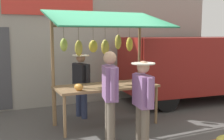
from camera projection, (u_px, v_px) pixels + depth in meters
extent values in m
plane|color=#514F4C|center=(106.00, 124.00, 6.24)|extent=(40.00, 40.00, 0.00)
cube|color=#9E998E|center=(75.00, 44.00, 8.00)|extent=(9.00, 0.25, 3.40)
cube|color=red|center=(50.00, 4.00, 7.43)|extent=(2.40, 0.06, 0.56)
cube|color=olive|center=(106.00, 86.00, 6.13)|extent=(2.20, 0.90, 0.05)
cylinder|color=olive|center=(65.00, 117.00, 5.40)|extent=(0.06, 0.06, 0.83)
cylinder|color=olive|center=(156.00, 105.00, 6.27)|extent=(0.06, 0.06, 0.83)
cylinder|color=olive|center=(55.00, 107.00, 6.10)|extent=(0.06, 0.06, 0.83)
cylinder|color=olive|center=(138.00, 98.00, 6.97)|extent=(0.06, 0.06, 0.83)
cylinder|color=olive|center=(53.00, 72.00, 6.00)|extent=(0.07, 0.07, 2.35)
cylinder|color=olive|center=(139.00, 67.00, 6.89)|extent=(0.07, 0.07, 2.35)
cylinder|color=olive|center=(99.00, 26.00, 6.32)|extent=(2.12, 0.06, 0.06)
cube|color=#23724C|center=(109.00, 19.00, 5.81)|extent=(2.50, 1.46, 0.39)
cylinder|color=brown|center=(130.00, 32.00, 6.68)|extent=(0.01, 0.01, 0.25)
ellipsoid|color=yellow|center=(130.00, 44.00, 6.72)|extent=(0.20, 0.19, 0.33)
cylinder|color=brown|center=(118.00, 31.00, 6.48)|extent=(0.01, 0.01, 0.18)
ellipsoid|color=gold|center=(118.00, 42.00, 6.52)|extent=(0.19, 0.20, 0.34)
cylinder|color=brown|center=(105.00, 33.00, 6.39)|extent=(0.01, 0.01, 0.29)
ellipsoid|color=gold|center=(105.00, 47.00, 6.44)|extent=(0.28, 0.27, 0.34)
cylinder|color=brown|center=(93.00, 33.00, 6.27)|extent=(0.01, 0.01, 0.30)
ellipsoid|color=yellow|center=(93.00, 46.00, 6.31)|extent=(0.25, 0.24, 0.28)
cylinder|color=brown|center=(78.00, 33.00, 6.11)|extent=(0.01, 0.01, 0.30)
ellipsoid|color=gold|center=(79.00, 48.00, 6.15)|extent=(0.19, 0.16, 0.34)
cylinder|color=brown|center=(64.00, 32.00, 5.97)|extent=(0.01, 0.01, 0.25)
ellipsoid|color=#B2CC4C|center=(64.00, 45.00, 6.00)|extent=(0.23, 0.24, 0.28)
ellipsoid|color=orange|center=(79.00, 87.00, 5.55)|extent=(0.21, 0.26, 0.14)
sphere|color=#729E4C|center=(109.00, 81.00, 6.08)|extent=(0.20, 0.20, 0.20)
cylinder|color=navy|center=(79.00, 101.00, 6.83)|extent=(0.14, 0.14, 0.75)
cylinder|color=navy|center=(84.00, 103.00, 6.64)|extent=(0.14, 0.14, 0.75)
cube|color=black|center=(81.00, 75.00, 6.65)|extent=(0.31, 0.49, 0.53)
cylinder|color=black|center=(75.00, 73.00, 6.87)|extent=(0.09, 0.09, 0.49)
cylinder|color=black|center=(88.00, 76.00, 6.42)|extent=(0.09, 0.09, 0.49)
sphere|color=#A87A5B|center=(81.00, 58.00, 6.60)|extent=(0.21, 0.21, 0.21)
cylinder|color=beige|center=(81.00, 55.00, 6.59)|extent=(0.39, 0.39, 0.02)
cylinder|color=#726656|center=(145.00, 130.00, 4.75)|extent=(0.14, 0.14, 0.76)
cylinder|color=#726656|center=(140.00, 126.00, 4.99)|extent=(0.14, 0.14, 0.76)
cube|color=#93669E|center=(143.00, 91.00, 4.78)|extent=(0.29, 0.49, 0.54)
cylinder|color=#93669E|center=(150.00, 93.00, 4.50)|extent=(0.09, 0.09, 0.50)
cylinder|color=#93669E|center=(137.00, 87.00, 5.06)|extent=(0.09, 0.09, 0.50)
sphere|color=tan|center=(143.00, 67.00, 4.73)|extent=(0.21, 0.21, 0.21)
cylinder|color=beige|center=(143.00, 63.00, 4.72)|extent=(0.40, 0.40, 0.02)
cylinder|color=#726656|center=(111.00, 125.00, 4.93)|extent=(0.14, 0.14, 0.84)
cylinder|color=#726656|center=(109.00, 120.00, 5.20)|extent=(0.14, 0.14, 0.84)
cube|color=#93669E|center=(110.00, 83.00, 4.97)|extent=(0.35, 0.55, 0.59)
cylinder|color=#93669E|center=(113.00, 85.00, 4.67)|extent=(0.09, 0.09, 0.55)
cylinder|color=#93669E|center=(107.00, 79.00, 5.28)|extent=(0.09, 0.09, 0.55)
sphere|color=tan|center=(110.00, 58.00, 4.92)|extent=(0.23, 0.23, 0.23)
cube|color=maroon|center=(197.00, 63.00, 8.38)|extent=(4.56, 2.28, 1.55)
cube|color=black|center=(158.00, 55.00, 7.91)|extent=(1.58, 1.94, 0.68)
cylinder|color=black|center=(167.00, 99.00, 7.21)|extent=(0.67, 0.24, 0.66)
cylinder|color=black|center=(139.00, 87.00, 8.77)|extent=(0.67, 0.24, 0.66)
cylinder|color=black|center=(218.00, 82.00, 9.75)|extent=(0.67, 0.24, 0.66)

